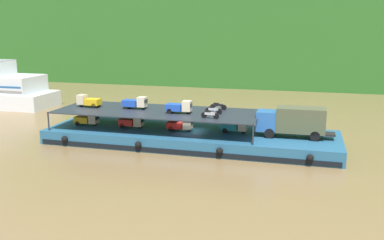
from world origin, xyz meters
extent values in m
plane|color=brown|center=(0.00, 0.00, 0.00)|extent=(400.00, 400.00, 0.00)
cube|color=#23567A|center=(0.00, 0.00, 0.75)|extent=(31.54, 8.73, 1.50)
cube|color=black|center=(0.00, -4.39, 0.35)|extent=(30.91, 0.06, 0.50)
sphere|color=black|center=(-12.62, -4.57, 0.85)|extent=(0.68, 0.68, 0.68)
sphere|color=black|center=(-4.21, -4.57, 0.85)|extent=(0.68, 0.68, 0.68)
sphere|color=black|center=(4.21, -4.57, 0.85)|extent=(0.68, 0.68, 0.68)
sphere|color=black|center=(12.62, -4.57, 0.85)|extent=(0.68, 0.68, 0.68)
cube|color=#285BA3|center=(8.17, 0.09, 3.10)|extent=(2.02, 2.20, 2.00)
cube|color=#192833|center=(7.14, 0.08, 3.45)|extent=(0.07, 1.84, 0.60)
cube|color=#474C33|center=(11.57, 0.12, 3.35)|extent=(4.82, 2.34, 2.50)
cube|color=black|center=(11.57, 0.12, 2.05)|extent=(6.81, 1.43, 0.20)
cylinder|color=black|center=(8.56, 1.11, 2.00)|extent=(1.00, 0.29, 1.00)
cylinder|color=black|center=(8.58, -0.91, 2.00)|extent=(1.00, 0.29, 1.00)
cylinder|color=black|center=(13.00, 1.14, 2.00)|extent=(1.00, 0.29, 1.00)
cylinder|color=black|center=(13.02, -0.88, 2.00)|extent=(1.00, 0.29, 1.00)
cylinder|color=#232833|center=(7.29, 3.89, 2.50)|extent=(0.16, 0.16, 2.00)
cylinder|color=#232833|center=(7.29, -3.89, 2.50)|extent=(0.16, 0.16, 2.00)
cylinder|color=#232833|center=(-14.89, 3.89, 2.50)|extent=(0.16, 0.16, 2.00)
cylinder|color=#232833|center=(-14.89, -3.89, 2.50)|extent=(0.16, 0.16, 2.00)
cube|color=#232833|center=(-3.80, 0.00, 3.45)|extent=(22.34, 7.93, 0.10)
cube|color=gold|center=(-12.63, -0.55, 2.13)|extent=(1.73, 1.25, 0.70)
cube|color=#C6B793|center=(-11.23, -0.59, 2.33)|extent=(0.93, 1.02, 1.10)
cube|color=#19232D|center=(-10.76, -0.60, 2.44)|extent=(0.06, 0.85, 0.38)
cylinder|color=black|center=(-11.08, -0.59, 1.78)|extent=(0.56, 0.16, 0.56)
cylinder|color=black|center=(-13.04, -1.07, 1.78)|extent=(0.56, 0.16, 0.56)
cylinder|color=black|center=(-13.01, -0.01, 1.78)|extent=(0.56, 0.16, 0.56)
cube|color=red|center=(-7.18, -0.41, 2.13)|extent=(1.74, 1.26, 0.70)
cube|color=#C6B793|center=(-5.78, -0.46, 2.33)|extent=(0.94, 1.03, 1.10)
cube|color=#19232D|center=(-5.31, -0.48, 2.44)|extent=(0.07, 0.85, 0.38)
cylinder|color=black|center=(-5.63, -0.47, 1.78)|extent=(0.56, 0.16, 0.56)
cylinder|color=black|center=(-7.60, -0.92, 1.78)|extent=(0.56, 0.16, 0.56)
cylinder|color=black|center=(-7.56, 0.14, 1.78)|extent=(0.56, 0.16, 0.56)
cube|color=red|center=(-1.56, -0.36, 2.13)|extent=(1.71, 1.22, 0.70)
cube|color=beige|center=(-0.16, -0.35, 2.33)|extent=(0.91, 1.01, 1.10)
cube|color=#19232D|center=(0.31, -0.34, 2.44)|extent=(0.05, 0.85, 0.38)
cylinder|color=black|center=(-0.01, -0.35, 1.78)|extent=(0.56, 0.15, 0.56)
cylinder|color=black|center=(-1.96, -0.90, 1.78)|extent=(0.56, 0.15, 0.56)
cylinder|color=black|center=(-1.97, 0.16, 1.78)|extent=(0.56, 0.15, 0.56)
cube|color=teal|center=(4.27, 0.46, 2.13)|extent=(1.72, 1.23, 0.70)
cube|color=#C6B793|center=(5.67, 0.43, 2.33)|extent=(0.92, 1.02, 1.10)
cube|color=#19232D|center=(6.14, 0.43, 2.44)|extent=(0.06, 0.85, 0.38)
cylinder|color=black|center=(5.82, 0.43, 1.78)|extent=(0.56, 0.15, 0.56)
cylinder|color=black|center=(3.86, -0.06, 1.78)|extent=(0.56, 0.15, 0.56)
cylinder|color=black|center=(3.88, 1.00, 1.78)|extent=(0.56, 0.15, 0.56)
cube|color=gold|center=(-11.60, 0.10, 4.13)|extent=(1.76, 1.28, 0.70)
cube|color=beige|center=(-13.00, 0.17, 4.33)|extent=(0.95, 1.04, 1.10)
cube|color=#19232D|center=(-13.47, 0.19, 4.44)|extent=(0.08, 0.85, 0.38)
cylinder|color=black|center=(-13.15, 0.17, 3.78)|extent=(0.57, 0.17, 0.56)
cylinder|color=black|center=(-11.17, 0.61, 3.78)|extent=(0.57, 0.17, 0.56)
cylinder|color=black|center=(-11.23, -0.45, 3.78)|extent=(0.57, 0.17, 0.56)
cube|color=#1E47B7|center=(-7.10, 0.51, 4.13)|extent=(1.74, 1.25, 0.70)
cube|color=beige|center=(-5.70, 0.47, 4.33)|extent=(0.93, 1.03, 1.10)
cube|color=#19232D|center=(-5.23, 0.46, 4.44)|extent=(0.07, 0.85, 0.38)
cylinder|color=black|center=(-5.55, 0.47, 3.78)|extent=(0.56, 0.16, 0.56)
cylinder|color=black|center=(-7.52, 0.00, 3.78)|extent=(0.56, 0.16, 0.56)
cylinder|color=black|center=(-7.48, 1.06, 3.78)|extent=(0.56, 0.16, 0.56)
cube|color=#1E47B7|center=(-1.58, -0.63, 4.13)|extent=(1.72, 1.23, 0.70)
cube|color=beige|center=(-0.18, -0.61, 4.33)|extent=(0.92, 1.01, 1.10)
cube|color=#19232D|center=(0.29, -0.60, 4.44)|extent=(0.05, 0.85, 0.38)
cylinder|color=black|center=(-0.03, -0.61, 3.78)|extent=(0.56, 0.15, 0.56)
cylinder|color=black|center=(-1.97, -1.17, 3.78)|extent=(0.56, 0.15, 0.56)
cylinder|color=black|center=(-1.99, -0.11, 3.78)|extent=(0.56, 0.15, 0.56)
cylinder|color=black|center=(3.38, -2.48, 3.80)|extent=(0.61, 0.19, 0.60)
cylinder|color=black|center=(2.10, -2.28, 3.80)|extent=(0.61, 0.19, 0.60)
cube|color=#B7B7BC|center=(2.74, -2.38, 4.02)|extent=(1.12, 0.36, 0.28)
cube|color=black|center=(2.49, -2.34, 4.20)|extent=(0.62, 0.29, 0.12)
cylinder|color=#B2B2B7|center=(3.28, -2.46, 4.35)|extent=(0.12, 0.55, 0.04)
cylinder|color=black|center=(3.21, -0.09, 3.80)|extent=(0.61, 0.18, 0.60)
cylinder|color=black|center=(1.93, 0.09, 3.80)|extent=(0.61, 0.18, 0.60)
cube|color=#B7B7BC|center=(2.57, 0.00, 4.02)|extent=(1.12, 0.35, 0.28)
cube|color=black|center=(2.32, 0.04, 4.20)|extent=(0.62, 0.28, 0.12)
cylinder|color=#B2B2B7|center=(3.12, -0.08, 4.35)|extent=(0.12, 0.55, 0.04)
cylinder|color=black|center=(3.25, 2.32, 3.80)|extent=(0.61, 0.16, 0.60)
cylinder|color=black|center=(1.95, 2.44, 3.80)|extent=(0.61, 0.16, 0.60)
cube|color=black|center=(2.60, 2.38, 4.02)|extent=(1.11, 0.31, 0.28)
cube|color=black|center=(2.35, 2.40, 4.20)|extent=(0.62, 0.26, 0.12)
cylinder|color=#B2B2B7|center=(3.15, 2.33, 4.35)|extent=(0.09, 0.55, 0.04)
camera|label=1|loc=(11.90, -42.89, 12.55)|focal=39.52mm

